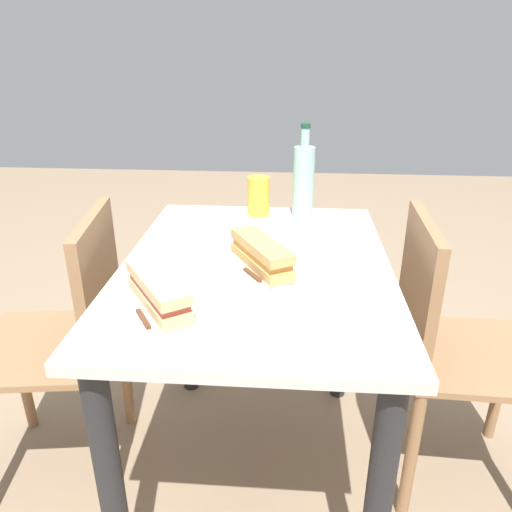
% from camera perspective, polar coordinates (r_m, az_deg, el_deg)
% --- Properties ---
extents(ground_plane, '(8.00, 8.00, 0.00)m').
position_cam_1_polar(ground_plane, '(1.78, 0.00, -23.63)').
color(ground_plane, '#8C755B').
extents(dining_table, '(0.96, 0.72, 0.76)m').
position_cam_1_polar(dining_table, '(1.39, 0.00, -6.17)').
color(dining_table, beige).
rests_on(dining_table, ground).
extents(chair_far, '(0.45, 0.45, 0.87)m').
position_cam_1_polar(chair_far, '(1.60, -20.52, -8.49)').
color(chair_far, '#936B47').
rests_on(chair_far, ground).
extents(chair_near, '(0.41, 0.41, 0.87)m').
position_cam_1_polar(chair_near, '(1.57, 21.10, -9.19)').
color(chair_near, '#936B47').
rests_on(chair_near, ground).
extents(plate_near, '(0.23, 0.23, 0.01)m').
position_cam_1_polar(plate_near, '(1.12, -11.04, -5.79)').
color(plate_near, white).
rests_on(plate_near, dining_table).
extents(baguette_sandwich_near, '(0.23, 0.19, 0.07)m').
position_cam_1_polar(baguette_sandwich_near, '(1.10, -11.20, -3.91)').
color(baguette_sandwich_near, '#DBB77A').
rests_on(baguette_sandwich_near, plate_near).
extents(knife_near, '(0.16, 0.10, 0.01)m').
position_cam_1_polar(knife_near, '(1.09, -13.45, -6.19)').
color(knife_near, silver).
rests_on(knife_near, plate_near).
extents(plate_far, '(0.23, 0.23, 0.01)m').
position_cam_1_polar(plate_far, '(1.28, 0.61, -1.37)').
color(plate_far, silver).
rests_on(plate_far, dining_table).
extents(baguette_sandwich_far, '(0.24, 0.18, 0.07)m').
position_cam_1_polar(baguette_sandwich_far, '(1.26, 0.62, 0.34)').
color(baguette_sandwich_far, tan).
rests_on(baguette_sandwich_far, plate_far).
extents(knife_far, '(0.16, 0.11, 0.01)m').
position_cam_1_polar(knife_far, '(1.25, -1.25, -1.55)').
color(knife_far, silver).
rests_on(knife_far, plate_far).
extents(water_bottle, '(0.07, 0.07, 0.31)m').
position_cam_1_polar(water_bottle, '(1.65, 5.52, 8.71)').
color(water_bottle, '#99C6B7').
rests_on(water_bottle, dining_table).
extents(beer_glass, '(0.07, 0.07, 0.13)m').
position_cam_1_polar(beer_glass, '(1.68, 0.31, 6.95)').
color(beer_glass, gold).
rests_on(beer_glass, dining_table).
extents(paper_napkin, '(0.16, 0.16, 0.00)m').
position_cam_1_polar(paper_napkin, '(1.08, 3.07, -6.96)').
color(paper_napkin, white).
rests_on(paper_napkin, dining_table).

